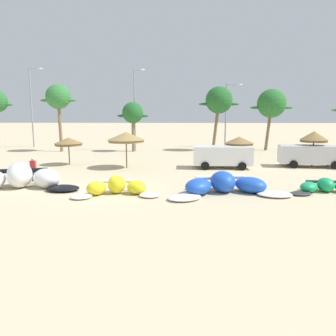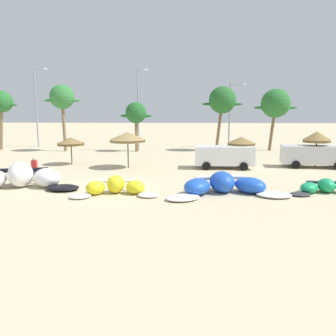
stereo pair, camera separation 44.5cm
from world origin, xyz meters
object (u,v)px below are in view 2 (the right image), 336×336
at_px(beach_umbrella_near_palms, 241,141).
at_px(beach_umbrella_outermost, 317,137).
at_px(parked_van, 313,155).
at_px(lamppost_west_center, 139,106).
at_px(lamppost_east_center, 231,112).
at_px(beach_umbrella_near_van, 71,141).
at_px(palm_left, 62,98).
at_px(palm_center_left, 222,101).
at_px(kite_left_of_center, 115,187).
at_px(parked_car_second, 223,155).
at_px(palm_left_of_gap, 136,114).
at_px(kite_center, 224,186).
at_px(kite_left, 19,178).
at_px(kite_right_of_center, 328,188).
at_px(beach_umbrella_middle, 128,137).
at_px(palm_center_right, 276,104).
at_px(person_near_kites, 35,169).
at_px(palm_leftmost, 1,103).
at_px(lamppost_west, 37,104).

relative_size(beach_umbrella_near_palms, beach_umbrella_outermost, 0.84).
relative_size(beach_umbrella_outermost, parked_van, 0.55).
distance_m(parked_van, lamppost_west_center, 20.64).
height_order(beach_umbrella_near_palms, lamppost_east_center, lamppost_east_center).
xyz_separation_m(beach_umbrella_near_van, lamppost_west_center, (4.57, 11.30, 3.28)).
height_order(palm_left, palm_center_left, palm_left).
distance_m(kite_left_of_center, parked_car_second, 11.69).
bearing_deg(beach_umbrella_outermost, palm_left_of_gap, 147.98).
xyz_separation_m(beach_umbrella_near_palms, parked_van, (5.94, -0.53, -1.08)).
distance_m(beach_umbrella_near_palms, palm_left, 22.30).
relative_size(kite_left_of_center, beach_umbrella_outermost, 1.69).
bearing_deg(lamppost_west_center, beach_umbrella_near_van, -112.04).
bearing_deg(lamppost_east_center, kite_center, -98.55).
relative_size(kite_left, lamppost_west_center, 0.77).
bearing_deg(kite_right_of_center, parked_van, 74.34).
bearing_deg(palm_center_left, lamppost_east_center, 67.74).
xyz_separation_m(kite_center, beach_umbrella_middle, (-6.96, 8.66, 2.13)).
bearing_deg(palm_center_right, beach_umbrella_near_palms, -116.15).
distance_m(parked_van, person_near_kites, 22.06).
bearing_deg(palm_leftmost, kite_right_of_center, -34.99).
xyz_separation_m(kite_left_of_center, person_near_kites, (-6.26, 3.50, 0.42)).
bearing_deg(beach_umbrella_near_palms, beach_umbrella_middle, -170.93).
bearing_deg(kite_left_of_center, palm_left, 116.62).
relative_size(beach_umbrella_near_van, beach_umbrella_middle, 0.79).
height_order(kite_left, palm_left, palm_left).
height_order(beach_umbrella_middle, palm_leftmost, palm_leftmost).
bearing_deg(lamppost_west, palm_center_right, -5.37).
bearing_deg(beach_umbrella_outermost, kite_left, -156.66).
height_order(palm_left_of_gap, palm_center_right, palm_center_right).
xyz_separation_m(palm_left_of_gap, palm_center_left, (10.20, 1.17, 1.51)).
relative_size(parked_van, lamppost_west, 0.53).
bearing_deg(palm_left_of_gap, lamppost_west_center, 76.97).
bearing_deg(kite_left, person_near_kites, 91.55).
height_order(kite_center, person_near_kites, person_near_kites).
bearing_deg(beach_umbrella_outermost, beach_umbrella_middle, -175.12).
distance_m(person_near_kites, lamppost_west, 24.64).
relative_size(beach_umbrella_outermost, parked_car_second, 0.63).
height_order(palm_center_right, lamppost_west_center, lamppost_west_center).
height_order(parked_car_second, palm_center_right, palm_center_right).
bearing_deg(parked_van, lamppost_west_center, 144.02).
relative_size(kite_left_of_center, parked_van, 0.93).
distance_m(kite_left_of_center, palm_left_of_gap, 21.46).
bearing_deg(parked_car_second, lamppost_west_center, 124.36).
height_order(beach_umbrella_near_palms, lamppost_west_center, lamppost_west_center).
xyz_separation_m(kite_right_of_center, palm_center_right, (2.69, 22.11, 5.32)).
bearing_deg(kite_right_of_center, beach_umbrella_near_van, 151.64).
relative_size(beach_umbrella_near_van, palm_left, 0.31).
relative_size(kite_left, lamppost_east_center, 0.90).
bearing_deg(palm_center_right, kite_left_of_center, -123.06).
bearing_deg(palm_left, lamppost_west, 137.10).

